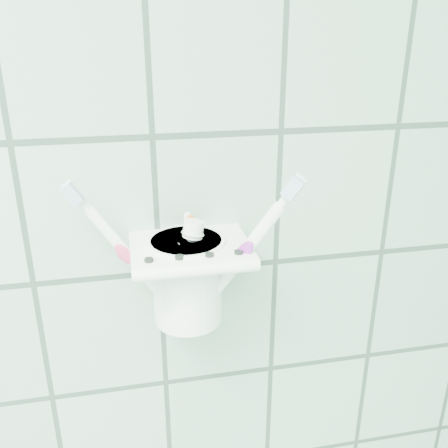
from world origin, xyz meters
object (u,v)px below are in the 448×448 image
object	(u,v)px
holder_bracket	(190,251)
toothbrush_orange	(196,232)
toothpaste_tube	(177,265)
toothbrush_pink	(175,237)
cup	(187,277)
toothbrush_blue	(200,233)

from	to	relation	value
holder_bracket	toothbrush_orange	xyz separation A→B (m)	(0.01, -0.00, 0.02)
holder_bracket	toothpaste_tube	world-z (taller)	toothpaste_tube
toothbrush_pink	cup	bearing A→B (deg)	28.12
cup	toothbrush_pink	bearing A→B (deg)	-162.90
toothbrush_blue	toothbrush_pink	bearing A→B (deg)	-167.94
toothbrush_orange	toothpaste_tube	bearing A→B (deg)	-139.50
toothbrush_blue	toothbrush_orange	world-z (taller)	toothbrush_orange
toothbrush_blue	toothbrush_orange	bearing A→B (deg)	-125.56
toothbrush_blue	toothpaste_tube	world-z (taller)	toothbrush_blue
toothpaste_tube	toothbrush_pink	bearing A→B (deg)	88.34
holder_bracket	toothpaste_tube	xyz separation A→B (m)	(-0.02, -0.00, -0.01)
toothbrush_orange	toothpaste_tube	distance (m)	0.05
cup	toothpaste_tube	bearing A→B (deg)	-142.80
toothbrush_orange	toothpaste_tube	size ratio (longest dim) A/B	1.63
toothbrush_blue	toothpaste_tube	size ratio (longest dim) A/B	1.52
holder_bracket	toothbrush_blue	size ratio (longest dim) A/B	0.70
toothbrush_blue	toothbrush_orange	distance (m)	0.02
toothbrush_pink	toothpaste_tube	distance (m)	0.03
toothpaste_tube	holder_bracket	bearing A→B (deg)	6.28
toothbrush_orange	toothpaste_tube	xyz separation A→B (m)	(-0.02, -0.00, -0.04)
toothbrush_orange	toothpaste_tube	world-z (taller)	toothbrush_orange
cup	toothpaste_tube	xyz separation A→B (m)	(-0.01, -0.01, 0.02)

